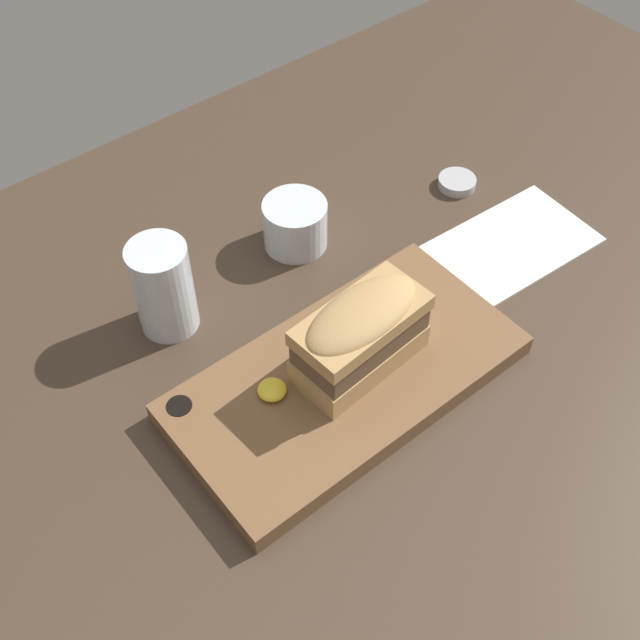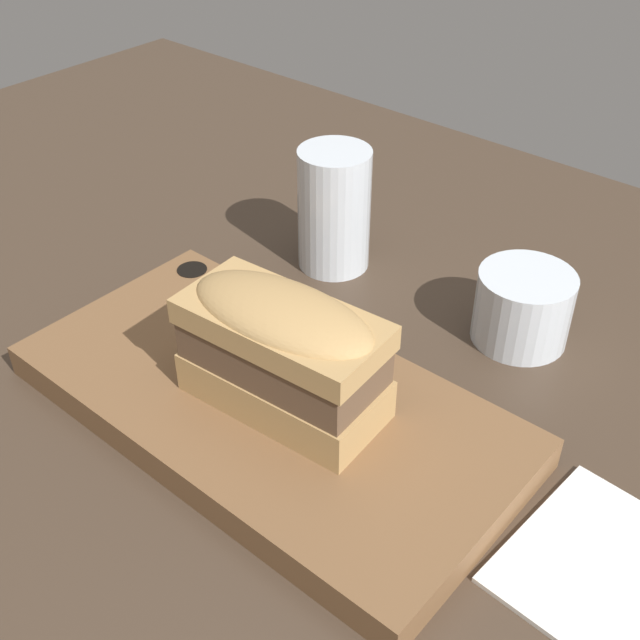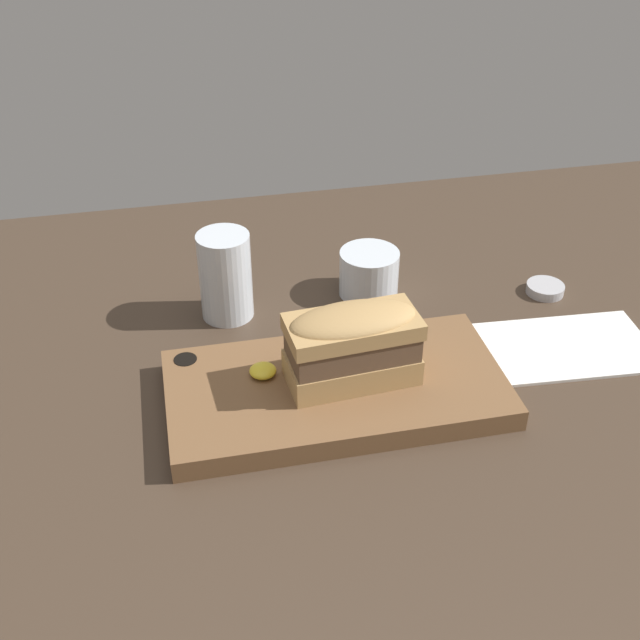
{
  "view_description": "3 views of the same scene",
  "coord_description": "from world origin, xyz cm",
  "px_view_note": "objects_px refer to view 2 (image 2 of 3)",
  "views": [
    {
      "loc": [
        -40.24,
        -39.09,
        75.72
      ],
      "look_at": [
        -5.43,
        3.9,
        10.23
      ],
      "focal_mm": 45.0,
      "sensor_mm": 36.0,
      "label": 1
    },
    {
      "loc": [
        27.8,
        -31.89,
        45.51
      ],
      "look_at": [
        -2.76,
        3.79,
        10.33
      ],
      "focal_mm": 45.0,
      "sensor_mm": 36.0,
      "label": 2
    },
    {
      "loc": [
        -21.83,
        -70.71,
        63.14
      ],
      "look_at": [
        -5.91,
        3.96,
        10.69
      ],
      "focal_mm": 45.0,
      "sensor_mm": 36.0,
      "label": 3
    }
  ],
  "objects_px": {
    "serving_board": "(271,400)",
    "sandwich": "(286,346)",
    "water_glass": "(334,217)",
    "wine_glass": "(523,309)"
  },
  "relations": [
    {
      "from": "serving_board",
      "to": "sandwich",
      "type": "xyz_separation_m",
      "value": [
        0.02,
        -0.0,
        0.07
      ]
    },
    {
      "from": "serving_board",
      "to": "water_glass",
      "type": "bearing_deg",
      "value": 117.26
    },
    {
      "from": "serving_board",
      "to": "sandwich",
      "type": "distance_m",
      "value": 0.07
    },
    {
      "from": "serving_board",
      "to": "water_glass",
      "type": "xyz_separation_m",
      "value": [
        -0.1,
        0.2,
        0.04
      ]
    },
    {
      "from": "sandwich",
      "to": "wine_glass",
      "type": "height_order",
      "value": "sandwich"
    },
    {
      "from": "water_glass",
      "to": "wine_glass",
      "type": "distance_m",
      "value": 0.2
    },
    {
      "from": "sandwich",
      "to": "wine_glass",
      "type": "bearing_deg",
      "value": 69.81
    },
    {
      "from": "sandwich",
      "to": "water_glass",
      "type": "bearing_deg",
      "value": 121.26
    },
    {
      "from": "serving_board",
      "to": "water_glass",
      "type": "height_order",
      "value": "water_glass"
    },
    {
      "from": "sandwich",
      "to": "water_glass",
      "type": "xyz_separation_m",
      "value": [
        -0.12,
        0.2,
        -0.03
      ]
    }
  ]
}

